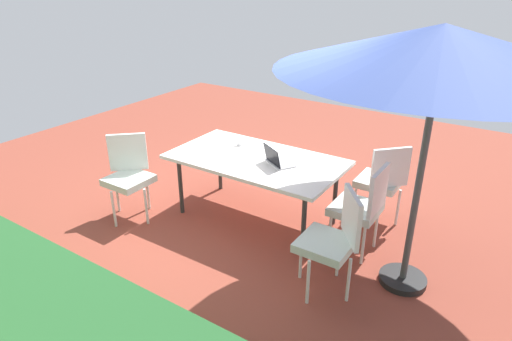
{
  "coord_description": "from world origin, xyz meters",
  "views": [
    {
      "loc": [
        -2.51,
        3.84,
        2.71
      ],
      "look_at": [
        0.0,
        0.0,
        0.62
      ],
      "focal_mm": 31.11,
      "sensor_mm": 36.0,
      "label": 1
    }
  ],
  "objects": [
    {
      "name": "patio_umbrella",
      "position": [
        -1.82,
        0.24,
        2.16
      ],
      "size": [
        2.54,
        2.54,
        2.35
      ],
      "color": "#4C4C4C",
      "rests_on": "ground_plane"
    },
    {
      "name": "dining_table",
      "position": [
        0.0,
        0.0,
        0.72
      ],
      "size": [
        1.95,
        1.07,
        0.77
      ],
      "color": "white",
      "rests_on": "ground_plane"
    },
    {
      "name": "laptop",
      "position": [
        -0.29,
        0.02,
        0.82
      ],
      "size": [
        0.4,
        0.38,
        0.21
      ],
      "rotation": [
        0.0,
        0.0,
        -0.54
      ],
      "color": "#B7B7BC",
      "rests_on": "dining_table"
    },
    {
      "name": "hedge_row",
      "position": [
        0.0,
        2.85,
        0.5
      ],
      "size": [
        6.3,
        0.79,
        0.99
      ],
      "primitive_type": "cube",
      "color": "#235628",
      "rests_on": "ground_plane"
    },
    {
      "name": "chair_southwest",
      "position": [
        -1.23,
        -0.71,
        0.55
      ],
      "size": [
        0.59,
        0.59,
        0.98
      ],
      "rotation": [
        0.0,
        0.0,
        0.8
      ],
      "color": "silver",
      "rests_on": "ground_plane"
    },
    {
      "name": "chair_northeast",
      "position": [
        1.28,
        0.75,
        0.55
      ],
      "size": [
        0.59,
        0.59,
        0.98
      ],
      "rotation": [
        0.0,
        0.0,
        3.89
      ],
      "color": "silver",
      "rests_on": "ground_plane"
    },
    {
      "name": "chair_northwest",
      "position": [
        -1.27,
        0.7,
        0.55
      ],
      "size": [
        0.58,
        0.58,
        0.98
      ],
      "rotation": [
        0.0,
        0.0,
        2.23
      ],
      "color": "silver",
      "rests_on": "ground_plane"
    },
    {
      "name": "chair_west",
      "position": [
        -1.27,
        -0.0,
        0.55
      ],
      "size": [
        0.46,
        0.46,
        0.98
      ],
      "rotation": [
        0.0,
        0.0,
        1.56
      ],
      "color": "silver",
      "rests_on": "ground_plane"
    },
    {
      "name": "ground_plane",
      "position": [
        0.0,
        0.0,
        -0.01
      ],
      "size": [
        10.0,
        10.0,
        0.02
      ],
      "primitive_type": "cube",
      "color": "brown"
    },
    {
      "name": "cup",
      "position": [
        0.38,
        -0.23,
        0.82
      ],
      "size": [
        0.08,
        0.08,
        0.1
      ],
      "primitive_type": "cylinder",
      "color": "white",
      "rests_on": "dining_table"
    }
  ]
}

